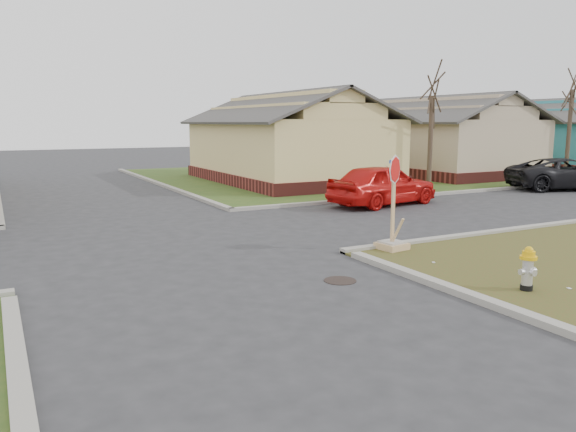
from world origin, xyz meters
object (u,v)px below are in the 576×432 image
stop_sign (392,229)px  red_sedan (383,184)px  fire_hydrant (528,266)px  dark_pickup (566,174)px

stop_sign → red_sedan: (4.48, 6.27, 0.24)m
fire_hydrant → red_sedan: 11.04m
dark_pickup → stop_sign: bearing=133.9°
stop_sign → dark_pickup: (15.03, 6.34, 0.18)m
red_sedan → fire_hydrant: bearing=146.0°
stop_sign → dark_pickup: stop_sign is taller
stop_sign → dark_pickup: 16.32m
fire_hydrant → dark_pickup: dark_pickup is taller
fire_hydrant → red_sedan: (4.42, 10.11, 0.28)m
fire_hydrant → stop_sign: size_ratio=0.36×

